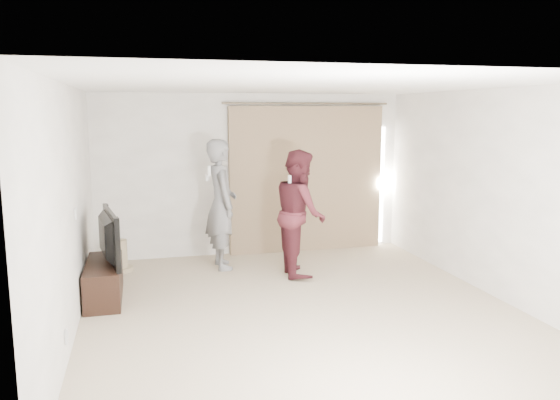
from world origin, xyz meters
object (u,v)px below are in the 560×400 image
(tv_console, at_px, (104,281))
(person_man, at_px, (221,204))
(person_woman, at_px, (300,212))
(tv, at_px, (102,237))

(tv_console, distance_m, person_man, 2.06)
(person_man, xyz_separation_m, person_woman, (1.03, -0.60, -0.07))
(tv_console, xyz_separation_m, person_man, (1.63, 1.03, 0.73))
(tv, relative_size, person_woman, 0.63)
(tv, xyz_separation_m, person_woman, (2.66, 0.42, 0.11))
(person_man, bearing_deg, tv_console, -147.82)
(tv_console, bearing_deg, tv, 0.00)
(tv_console, height_order, person_woman, person_woman)
(tv, xyz_separation_m, person_man, (1.63, 1.03, 0.17))
(person_man, height_order, person_woman, person_man)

